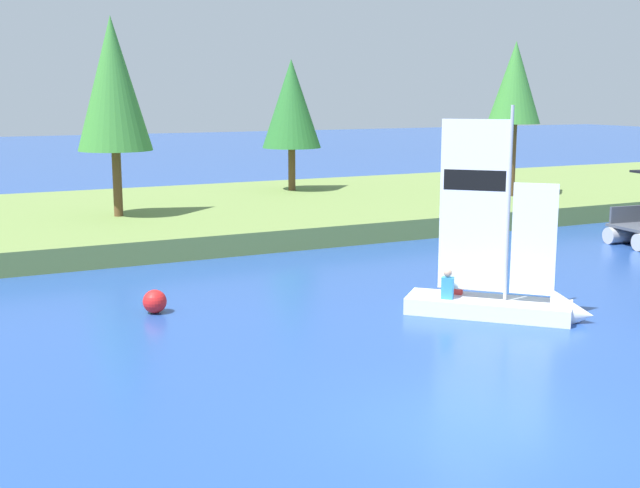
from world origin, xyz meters
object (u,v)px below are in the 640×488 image
shoreline_tree_midright (291,104)px  sailboat (516,300)px  channel_buoy (155,301)px  shoreline_tree_centre (113,84)px  shoreline_tree_right (515,84)px

shoreline_tree_midright → sailboat: (-3.50, -20.51, -4.38)m
shoreline_tree_midright → channel_buoy: shoreline_tree_midright is taller
sailboat → shoreline_tree_centre: bearing=155.5°
shoreline_tree_centre → shoreline_tree_right: 17.34m
shoreline_tree_right → shoreline_tree_centre: bearing=174.6°
channel_buoy → sailboat: bearing=-29.1°
shoreline_tree_centre → channel_buoy: 12.83m
shoreline_tree_midright → shoreline_tree_centre: bearing=-153.1°
shoreline_tree_centre → channel_buoy: bearing=-98.8°
shoreline_tree_midright → shoreline_tree_right: (7.93, -6.37, 0.89)m
sailboat → channel_buoy: sailboat is taller
shoreline_tree_centre → shoreline_tree_midright: bearing=26.9°
shoreline_tree_centre → channel_buoy: size_ratio=12.61×
shoreline_tree_centre → sailboat: bearing=-69.7°
shoreline_tree_right → channel_buoy: bearing=-152.6°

